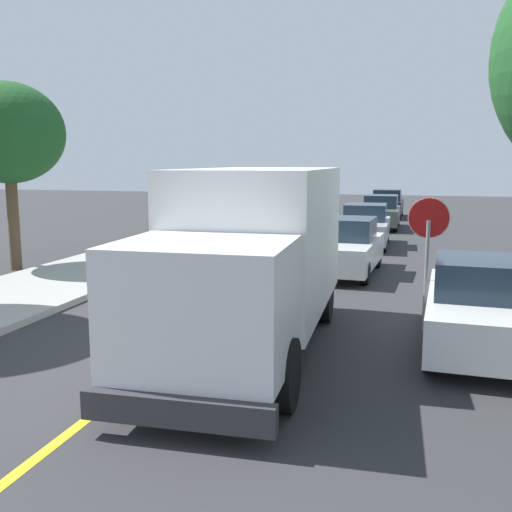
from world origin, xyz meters
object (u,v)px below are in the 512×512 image
at_px(street_tree_down_block, 8,134).
at_px(parked_van_across, 481,307).
at_px(stop_sign, 428,238).
at_px(parked_car_near, 345,248).
at_px(parked_car_far, 381,213).
at_px(parked_car_furthest, 387,204).
at_px(box_truck, 253,251).
at_px(parked_car_mid, 365,226).

bearing_deg(street_tree_down_block, parked_van_across, -19.06).
relative_size(parked_van_across, stop_sign, 1.69).
bearing_deg(parked_car_near, stop_sign, -68.04).
bearing_deg(parked_car_far, parked_car_near, -91.07).
xyz_separation_m(parked_car_far, street_tree_down_block, (-10.20, -14.68, 3.37)).
bearing_deg(parked_car_furthest, stop_sign, -85.25).
bearing_deg(parked_car_near, box_truck, -95.65).
bearing_deg(box_truck, parked_car_furthest, 87.91).
relative_size(parked_car_mid, stop_sign, 1.67).
relative_size(parked_car_furthest, parked_van_across, 0.99).
height_order(parked_car_mid, parked_car_far, same).
bearing_deg(parked_car_mid, stop_sign, -79.22).
bearing_deg(parked_car_far, box_truck, -92.78).
xyz_separation_m(parked_car_far, parked_car_furthest, (-0.02, 6.20, 0.00)).
relative_size(parked_car_near, parked_car_mid, 1.01).
bearing_deg(stop_sign, parked_car_furthest, 94.75).
height_order(parked_car_near, parked_car_mid, same).
distance_m(box_truck, parked_car_mid, 13.55).
bearing_deg(parked_car_far, parked_van_across, -81.27).
relative_size(box_truck, stop_sign, 2.74).
bearing_deg(parked_car_mid, parked_car_near, -90.42).
xyz_separation_m(box_truck, parked_car_furthest, (0.96, 26.32, -0.97)).
bearing_deg(parked_car_far, street_tree_down_block, -124.79).
bearing_deg(parked_car_far, stop_sign, -83.69).
bearing_deg(street_tree_down_block, stop_sign, -16.14).
relative_size(parked_car_near, parked_car_furthest, 1.01).
bearing_deg(parked_car_near, street_tree_down_block, -168.40).
bearing_deg(parked_car_mid, parked_car_furthest, 89.22).
height_order(stop_sign, street_tree_down_block, street_tree_down_block).
relative_size(parked_car_mid, parked_van_across, 0.99).
distance_m(parked_car_near, parked_car_far, 12.64).
relative_size(parked_car_far, parked_car_furthest, 1.00).
distance_m(box_truck, parked_car_far, 20.17).
height_order(parked_car_near, street_tree_down_block, street_tree_down_block).
relative_size(box_truck, parked_car_near, 1.62).
xyz_separation_m(stop_sign, street_tree_down_block, (-12.21, 3.54, 2.30)).
xyz_separation_m(parked_car_near, parked_car_mid, (0.04, 6.00, 0.00)).
distance_m(parked_car_furthest, parked_van_across, 25.59).
bearing_deg(street_tree_down_block, parked_car_mid, 38.80).
height_order(parked_car_near, parked_car_far, same).
distance_m(parked_car_near, parked_car_mid, 6.00).
bearing_deg(parked_car_furthest, parked_car_far, -89.86).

